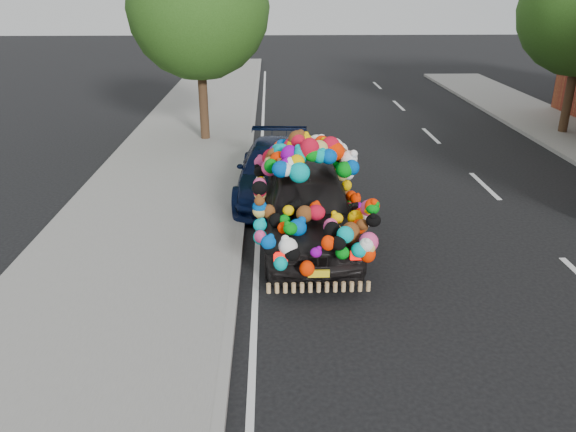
# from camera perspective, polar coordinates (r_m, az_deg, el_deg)

# --- Properties ---
(ground) EXTENTS (100.00, 100.00, 0.00)m
(ground) POSITION_cam_1_polar(r_m,az_deg,el_deg) (9.45, 9.00, -7.31)
(ground) COLOR black
(ground) RESTS_ON ground
(sidewalk) EXTENTS (4.00, 60.00, 0.12)m
(sidewalk) POSITION_cam_1_polar(r_m,az_deg,el_deg) (9.62, -17.26, -7.16)
(sidewalk) COLOR gray
(sidewalk) RESTS_ON ground
(kerb) EXTENTS (0.15, 60.00, 0.13)m
(kerb) POSITION_cam_1_polar(r_m,az_deg,el_deg) (9.29, -5.50, -7.24)
(kerb) COLOR gray
(kerb) RESTS_ON ground
(tree_near_sidewalk) EXTENTS (4.20, 4.20, 6.13)m
(tree_near_sidewalk) POSITION_cam_1_polar(r_m,az_deg,el_deg) (17.68, -9.12, 20.18)
(tree_near_sidewalk) COLOR #332114
(tree_near_sidewalk) RESTS_ON ground
(plush_art_car) EXTENTS (2.15, 4.56, 2.13)m
(plush_art_car) POSITION_cam_1_polar(r_m,az_deg,el_deg) (10.55, 2.11, 2.72)
(plush_art_car) COLOR black
(plush_art_car) RESTS_ON ground
(navy_sedan) EXTENTS (1.98, 4.32, 1.22)m
(navy_sedan) POSITION_cam_1_polar(r_m,az_deg,el_deg) (13.18, -1.27, 4.63)
(navy_sedan) COLOR black
(navy_sedan) RESTS_ON ground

